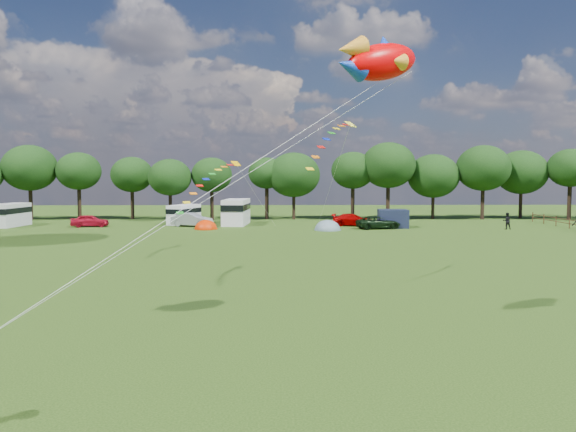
{
  "coord_description": "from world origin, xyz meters",
  "views": [
    {
      "loc": [
        -0.54,
        -19.48,
        6.06
      ],
      "look_at": [
        0.0,
        8.0,
        4.0
      ],
      "focal_mm": 35.0,
      "sensor_mm": 36.0,
      "label": 1
    }
  ],
  "objects_px": {
    "campervan_a": "(10,214)",
    "campervan_b": "(184,214)",
    "tent_orange": "(206,229)",
    "campervan_c": "(236,211)",
    "walker_a": "(507,221)",
    "car_c": "(353,220)",
    "car_a": "(90,221)",
    "tent_greyblue": "(328,230)",
    "fish_kite": "(376,61)",
    "car_b": "(192,220)",
    "car_d": "(378,223)"
  },
  "relations": [
    {
      "from": "campervan_a",
      "to": "campervan_b",
      "type": "distance_m",
      "value": 19.84
    },
    {
      "from": "tent_orange",
      "to": "campervan_c",
      "type": "bearing_deg",
      "value": 61.09
    },
    {
      "from": "campervan_b",
      "to": "walker_a",
      "type": "relative_size",
      "value": 2.83
    },
    {
      "from": "campervan_a",
      "to": "campervan_b",
      "type": "relative_size",
      "value": 1.07
    },
    {
      "from": "tent_orange",
      "to": "walker_a",
      "type": "bearing_deg",
      "value": -1.75
    },
    {
      "from": "car_c",
      "to": "car_a",
      "type": "bearing_deg",
      "value": 104.95
    },
    {
      "from": "tent_greyblue",
      "to": "campervan_b",
      "type": "bearing_deg",
      "value": 156.03
    },
    {
      "from": "fish_kite",
      "to": "walker_a",
      "type": "relative_size",
      "value": 2.0
    },
    {
      "from": "campervan_b",
      "to": "fish_kite",
      "type": "relative_size",
      "value": 1.42
    },
    {
      "from": "car_a",
      "to": "car_c",
      "type": "relative_size",
      "value": 0.9
    },
    {
      "from": "car_b",
      "to": "campervan_b",
      "type": "xyz_separation_m",
      "value": [
        -1.41,
        2.93,
        0.48
      ]
    },
    {
      "from": "car_b",
      "to": "walker_a",
      "type": "relative_size",
      "value": 2.4
    },
    {
      "from": "walker_a",
      "to": "campervan_b",
      "type": "bearing_deg",
      "value": -7.9
    },
    {
      "from": "campervan_a",
      "to": "tent_orange",
      "type": "bearing_deg",
      "value": -92.59
    },
    {
      "from": "campervan_b",
      "to": "car_c",
      "type": "bearing_deg",
      "value": -75.24
    },
    {
      "from": "campervan_c",
      "to": "car_b",
      "type": "bearing_deg",
      "value": 120.54
    },
    {
      "from": "car_a",
      "to": "car_b",
      "type": "xyz_separation_m",
      "value": [
        11.69,
        0.15,
        0.07
      ]
    },
    {
      "from": "campervan_b",
      "to": "tent_orange",
      "type": "distance_m",
      "value": 6.93
    },
    {
      "from": "tent_orange",
      "to": "walker_a",
      "type": "distance_m",
      "value": 33.09
    },
    {
      "from": "car_a",
      "to": "campervan_c",
      "type": "bearing_deg",
      "value": -90.04
    },
    {
      "from": "car_b",
      "to": "car_a",
      "type": "bearing_deg",
      "value": 108.17
    },
    {
      "from": "car_d",
      "to": "walker_a",
      "type": "distance_m",
      "value": 13.99
    },
    {
      "from": "tent_orange",
      "to": "fish_kite",
      "type": "xyz_separation_m",
      "value": [
        11.43,
        -41.41,
        10.08
      ]
    },
    {
      "from": "tent_greyblue",
      "to": "fish_kite",
      "type": "distance_m",
      "value": 41.21
    },
    {
      "from": "car_d",
      "to": "campervan_a",
      "type": "height_order",
      "value": "campervan_a"
    },
    {
      "from": "campervan_c",
      "to": "tent_greyblue",
      "type": "distance_m",
      "value": 12.53
    },
    {
      "from": "car_d",
      "to": "campervan_c",
      "type": "bearing_deg",
      "value": 59.02
    },
    {
      "from": "car_a",
      "to": "tent_orange",
      "type": "height_order",
      "value": "car_a"
    },
    {
      "from": "campervan_b",
      "to": "car_b",
      "type": "bearing_deg",
      "value": -132.38
    },
    {
      "from": "car_a",
      "to": "car_d",
      "type": "xyz_separation_m",
      "value": [
        32.76,
        -2.89,
        -0.04
      ]
    },
    {
      "from": "car_a",
      "to": "car_d",
      "type": "relative_size",
      "value": 0.86
    },
    {
      "from": "car_b",
      "to": "fish_kite",
      "type": "xyz_separation_m",
      "value": [
        13.39,
        -44.4,
        9.31
      ]
    },
    {
      "from": "car_a",
      "to": "car_b",
      "type": "relative_size",
      "value": 0.96
    },
    {
      "from": "car_a",
      "to": "car_b",
      "type": "bearing_deg",
      "value": -97.87
    },
    {
      "from": "tent_orange",
      "to": "fish_kite",
      "type": "height_order",
      "value": "fish_kite"
    },
    {
      "from": "car_a",
      "to": "car_b",
      "type": "height_order",
      "value": "car_b"
    },
    {
      "from": "car_d",
      "to": "tent_greyblue",
      "type": "height_order",
      "value": "car_d"
    },
    {
      "from": "campervan_b",
      "to": "tent_orange",
      "type": "height_order",
      "value": "campervan_b"
    },
    {
      "from": "campervan_c",
      "to": "fish_kite",
      "type": "bearing_deg",
      "value": -164.77
    },
    {
      "from": "campervan_c",
      "to": "walker_a",
      "type": "bearing_deg",
      "value": -96.97
    },
    {
      "from": "car_c",
      "to": "campervan_b",
      "type": "xyz_separation_m",
      "value": [
        -20.13,
        2.54,
        0.56
      ]
    },
    {
      "from": "campervan_a",
      "to": "tent_greyblue",
      "type": "height_order",
      "value": "campervan_a"
    },
    {
      "from": "car_a",
      "to": "car_b",
      "type": "distance_m",
      "value": 11.69
    },
    {
      "from": "car_a",
      "to": "car_c",
      "type": "distance_m",
      "value": 30.42
    },
    {
      "from": "campervan_a",
      "to": "walker_a",
      "type": "bearing_deg",
      "value": -88.43
    },
    {
      "from": "campervan_c",
      "to": "tent_greyblue",
      "type": "height_order",
      "value": "campervan_c"
    },
    {
      "from": "campervan_a",
      "to": "tent_orange",
      "type": "height_order",
      "value": "campervan_a"
    },
    {
      "from": "car_d",
      "to": "fish_kite",
      "type": "relative_size",
      "value": 1.34
    },
    {
      "from": "car_c",
      "to": "fish_kite",
      "type": "bearing_deg",
      "value": -172.85
    },
    {
      "from": "campervan_a",
      "to": "walker_a",
      "type": "height_order",
      "value": "campervan_a"
    }
  ]
}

